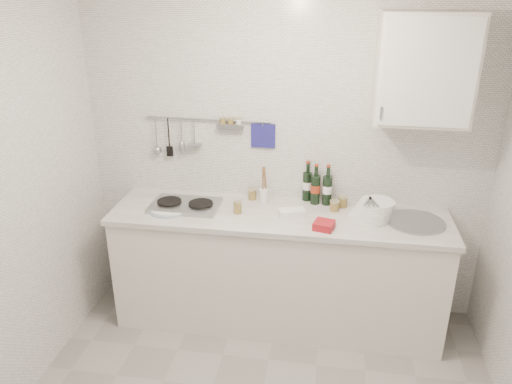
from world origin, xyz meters
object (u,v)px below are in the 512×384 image
plate_stack_hob (170,208)px  wall_cabinet (425,69)px  utensil_crock (264,194)px  plate_stack_sink (373,210)px  wine_bottles (317,183)px

plate_stack_hob → wall_cabinet: bearing=5.9°
utensil_crock → wall_cabinet: bearing=-3.6°
plate_stack_sink → plate_stack_hob: bearing=-176.9°
wine_bottles → plate_stack_sink: bearing=-27.8°
wall_cabinet → utensil_crock: (-1.04, 0.07, -0.96)m
plate_stack_sink → utensil_crock: (-0.80, 0.16, 0.01)m
plate_stack_hob → utensil_crock: size_ratio=1.11×
wall_cabinet → plate_stack_hob: wall_cabinet is taller
wall_cabinet → plate_stack_hob: (-1.70, -0.17, -1.02)m
plate_stack_sink → wall_cabinet: bearing=21.6°
wall_cabinet → utensil_crock: size_ratio=2.41×
utensil_crock → plate_stack_hob: bearing=-160.0°
plate_stack_hob → wine_bottles: bearing=15.7°
utensil_crock → wine_bottles: bearing=8.1°
plate_stack_sink → wine_bottles: wine_bottles is taller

